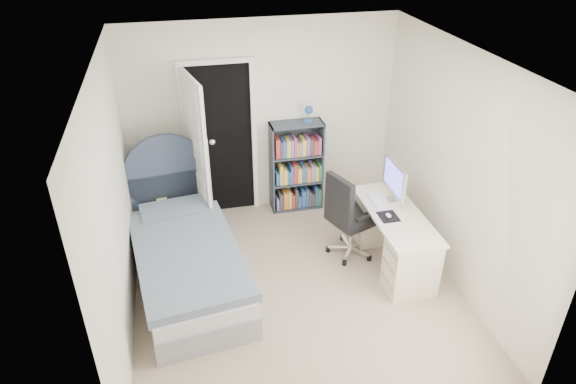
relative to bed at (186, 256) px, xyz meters
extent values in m
cube|color=gray|center=(1.13, -0.42, -0.33)|extent=(3.40, 3.60, 0.05)
cube|color=white|center=(1.13, -0.42, 2.22)|extent=(3.40, 3.60, 0.05)
cube|color=white|center=(1.13, 1.41, 0.95)|extent=(3.40, 0.05, 2.50)
cube|color=white|center=(1.13, -2.24, 0.95)|extent=(3.40, 0.05, 2.50)
cube|color=white|center=(-0.60, -0.42, 0.95)|extent=(0.05, 3.60, 2.50)
cube|color=white|center=(2.85, -0.42, 0.95)|extent=(0.05, 3.60, 2.50)
cube|color=black|center=(0.58, 1.38, 0.70)|extent=(0.80, 0.01, 2.00)
cube|color=white|center=(0.15, 1.35, 0.70)|extent=(0.06, 0.06, 2.00)
cube|color=white|center=(1.01, 1.35, 0.70)|extent=(0.06, 0.06, 2.00)
cube|color=white|center=(0.58, 1.35, 1.73)|extent=(0.92, 0.06, 0.06)
cube|color=white|center=(0.26, 0.96, 0.70)|extent=(0.21, 0.79, 2.00)
cube|color=gray|center=(0.01, -0.11, -0.17)|extent=(1.26, 2.21, 0.27)
cube|color=silver|center=(0.01, -0.11, 0.04)|extent=(1.24, 2.17, 0.17)
cube|color=slate|center=(0.03, -0.21, 0.17)|extent=(1.26, 1.91, 0.11)
cube|color=slate|center=(-0.08, 0.64, 0.19)|extent=(0.80, 0.51, 0.13)
cube|color=#364053|center=(-0.13, 0.98, 0.12)|extent=(1.00, 0.19, 0.84)
cylinder|color=#364053|center=(-0.13, 0.98, 0.54)|extent=(1.00, 0.19, 1.00)
cylinder|color=tan|center=(-0.32, 0.76, -0.08)|extent=(0.03, 0.03, 0.44)
cylinder|color=tan|center=(-0.32, 1.06, -0.08)|extent=(0.03, 0.03, 0.44)
cylinder|color=tan|center=(-0.02, 0.76, -0.08)|extent=(0.03, 0.03, 0.44)
cylinder|color=tan|center=(-0.02, 1.06, -0.08)|extent=(0.03, 0.03, 0.44)
cube|color=tan|center=(-0.17, 0.91, 0.12)|extent=(0.35, 0.35, 0.03)
cube|color=tan|center=(-0.17, 0.91, -0.15)|extent=(0.32, 0.32, 0.02)
cube|color=#B24C33|center=(-0.22, 0.91, 0.15)|extent=(0.14, 0.19, 0.03)
cube|color=#3F598C|center=(-0.22, 0.91, 0.18)|extent=(0.13, 0.19, 0.03)
cube|color=#D8CC7F|center=(-0.22, 0.91, 0.21)|extent=(0.12, 0.18, 0.03)
cylinder|color=silver|center=(0.39, 0.91, -0.29)|extent=(0.18, 0.18, 0.02)
cylinder|color=silver|center=(0.39, 0.91, 0.33)|extent=(0.01, 0.01, 1.25)
sphere|color=silver|center=(0.44, 0.87, 0.93)|extent=(0.07, 0.07, 0.07)
cube|color=#363F49|center=(1.20, 1.24, 0.31)|extent=(0.02, 0.29, 1.22)
cube|color=#363F49|center=(1.87, 1.24, 0.31)|extent=(0.02, 0.29, 1.22)
cube|color=#363F49|center=(1.54, 1.24, 0.91)|extent=(0.68, 0.29, 0.02)
cube|color=#363F49|center=(1.54, 1.24, -0.29)|extent=(0.68, 0.29, 0.02)
cube|color=#363F49|center=(1.54, 1.38, 0.31)|extent=(0.68, 0.01, 1.22)
cube|color=#363F49|center=(1.54, 1.24, 0.09)|extent=(0.64, 0.27, 0.02)
cube|color=#363F49|center=(1.54, 1.24, 0.48)|extent=(0.64, 0.27, 0.02)
cylinder|color=#234D9A|center=(1.68, 1.24, 0.93)|extent=(0.12, 0.12, 0.02)
cylinder|color=silver|center=(1.68, 1.24, 1.00)|extent=(0.02, 0.02, 0.16)
sphere|color=#234D9A|center=(1.68, 1.21, 1.09)|extent=(0.11, 0.11, 0.11)
cube|color=#7F72B2|center=(1.26, 1.22, -0.19)|extent=(0.03, 0.20, 0.16)
cube|color=#3F3F3F|center=(1.31, 1.22, -0.17)|extent=(0.05, 0.20, 0.22)
cube|color=orange|center=(1.37, 1.22, -0.16)|extent=(0.05, 0.20, 0.24)
cube|color=#D8BF4C|center=(1.43, 1.22, -0.16)|extent=(0.05, 0.20, 0.23)
cube|color=#B23333|center=(1.48, 1.22, -0.18)|extent=(0.04, 0.20, 0.19)
cube|color=#3F3F3F|center=(1.52, 1.22, -0.14)|extent=(0.04, 0.20, 0.27)
cube|color=#335999|center=(1.57, 1.22, -0.19)|extent=(0.04, 0.20, 0.17)
cube|color=#335999|center=(1.62, 1.22, -0.15)|extent=(0.06, 0.20, 0.24)
cube|color=#335999|center=(1.67, 1.22, -0.15)|extent=(0.03, 0.20, 0.26)
cube|color=#3F3F3F|center=(1.71, 1.22, -0.17)|extent=(0.03, 0.20, 0.21)
cube|color=#3F3F3F|center=(1.75, 1.22, -0.19)|extent=(0.04, 0.20, 0.17)
cube|color=#335999|center=(1.80, 1.22, -0.14)|extent=(0.03, 0.20, 0.27)
cube|color=#337F4C|center=(1.85, 1.22, -0.16)|extent=(0.05, 0.20, 0.24)
cube|color=#335999|center=(1.27, 1.22, 0.19)|extent=(0.04, 0.20, 0.17)
cube|color=#D8BF4C|center=(1.31, 1.22, 0.24)|extent=(0.04, 0.20, 0.27)
cube|color=#D8BF4C|center=(1.37, 1.22, 0.21)|extent=(0.06, 0.20, 0.21)
cube|color=#335999|center=(1.42, 1.22, 0.19)|extent=(0.03, 0.20, 0.18)
cube|color=#335999|center=(1.46, 1.22, 0.23)|extent=(0.03, 0.20, 0.25)
cube|color=#B23333|center=(1.50, 1.22, 0.24)|extent=(0.05, 0.20, 0.26)
cube|color=#D8BF4C|center=(1.56, 1.22, 0.21)|extent=(0.05, 0.20, 0.20)
cube|color=#335999|center=(1.62, 1.22, 0.22)|extent=(0.06, 0.20, 0.23)
cube|color=orange|center=(1.68, 1.22, 0.21)|extent=(0.05, 0.20, 0.20)
cube|color=#7F72B2|center=(1.74, 1.22, 0.22)|extent=(0.04, 0.20, 0.23)
cube|color=#D8BF4C|center=(1.79, 1.22, 0.20)|extent=(0.05, 0.20, 0.19)
cube|color=#337F4C|center=(1.85, 1.22, 0.22)|extent=(0.05, 0.20, 0.23)
cube|color=#B23333|center=(1.27, 1.22, 0.63)|extent=(0.05, 0.20, 0.26)
cube|color=#3F3F3F|center=(1.32, 1.22, 0.61)|extent=(0.03, 0.20, 0.22)
cube|color=#335999|center=(1.36, 1.22, 0.61)|extent=(0.04, 0.20, 0.22)
cube|color=#D8BF4C|center=(1.41, 1.22, 0.61)|extent=(0.05, 0.20, 0.23)
cube|color=#7F72B2|center=(1.46, 1.22, 0.61)|extent=(0.03, 0.20, 0.22)
cube|color=#994C7F|center=(1.50, 1.22, 0.63)|extent=(0.03, 0.20, 0.26)
cube|color=orange|center=(1.53, 1.22, 0.59)|extent=(0.03, 0.20, 0.19)
cube|color=#7F72B2|center=(1.57, 1.22, 0.59)|extent=(0.03, 0.20, 0.19)
cube|color=#D8BF4C|center=(1.61, 1.22, 0.61)|extent=(0.05, 0.20, 0.22)
cube|color=#994C7F|center=(1.67, 1.22, 0.61)|extent=(0.05, 0.20, 0.24)
cube|color=#3F3F3F|center=(1.71, 1.22, 0.61)|extent=(0.04, 0.20, 0.22)
cube|color=#B23333|center=(1.77, 1.22, 0.59)|extent=(0.06, 0.20, 0.19)
cube|color=#994C7F|center=(1.82, 1.22, 0.61)|extent=(0.04, 0.20, 0.23)
cube|color=#EEE4C7|center=(2.31, -0.23, 0.36)|extent=(0.55, 1.39, 0.03)
cube|color=#EEE4C7|center=(2.31, -0.72, 0.02)|extent=(0.51, 0.37, 0.64)
cube|color=#EEE4C7|center=(2.31, 0.26, 0.02)|extent=(0.51, 0.37, 0.64)
cube|color=silver|center=(2.40, 0.04, 0.38)|extent=(0.15, 0.15, 0.01)
cube|color=silver|center=(2.43, 0.04, 0.48)|extent=(0.03, 0.06, 0.20)
cube|color=silver|center=(2.38, 0.04, 0.65)|extent=(0.04, 0.52, 0.37)
cube|color=#615CE0|center=(2.36, 0.04, 0.67)|extent=(0.00, 0.46, 0.30)
cube|color=white|center=(2.20, 0.04, 0.38)|extent=(0.12, 0.37, 0.02)
cube|color=black|center=(2.20, -0.28, 0.37)|extent=(0.20, 0.24, 0.00)
ellipsoid|color=white|center=(2.20, -0.28, 0.39)|extent=(0.06, 0.09, 0.03)
cube|color=silver|center=(2.04, 0.11, -0.24)|extent=(0.27, 0.13, 0.02)
cylinder|color=black|center=(2.16, 0.16, -0.27)|extent=(0.07, 0.07, 0.06)
cube|color=silver|center=(1.91, 0.19, -0.24)|extent=(0.05, 0.27, 0.02)
cylinder|color=black|center=(1.90, 0.32, -0.27)|extent=(0.07, 0.07, 0.06)
cube|color=silver|center=(1.79, 0.10, -0.24)|extent=(0.27, 0.11, 0.02)
cylinder|color=black|center=(1.66, 0.13, -0.27)|extent=(0.07, 0.07, 0.06)
cube|color=silver|center=(1.84, -0.05, -0.24)|extent=(0.18, 0.25, 0.02)
cylinder|color=black|center=(1.77, -0.16, -0.27)|extent=(0.07, 0.07, 0.06)
cube|color=silver|center=(2.00, -0.04, -0.24)|extent=(0.20, 0.24, 0.02)
cylinder|color=black|center=(2.08, -0.14, -0.27)|extent=(0.07, 0.07, 0.06)
cylinder|color=silver|center=(1.92, 0.06, -0.04)|extent=(0.06, 0.06, 0.41)
cube|color=black|center=(1.92, 0.06, 0.18)|extent=(0.60, 0.60, 0.09)
cube|color=black|center=(1.72, -0.01, 0.50)|extent=(0.22, 0.42, 0.54)
cube|color=black|center=(1.99, -0.18, 0.34)|extent=(0.29, 0.14, 0.03)
cube|color=black|center=(1.81, 0.29, 0.34)|extent=(0.29, 0.14, 0.03)
camera|label=1|loc=(0.08, -4.60, 3.40)|focal=32.00mm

